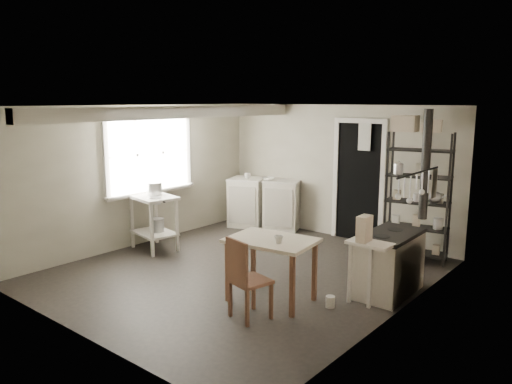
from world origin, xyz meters
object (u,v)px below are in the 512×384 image
Objects in this scene: stockpot at (154,191)px; work_table at (271,270)px; base_cabinets at (265,203)px; stove at (390,259)px; chair at (250,276)px; flour_sack at (400,246)px; shelf_rack at (418,198)px; prep_table at (154,225)px.

stockpot is 0.27× the size of work_table.
base_cabinets is at bearing 129.79° from work_table.
stove is at bearing -48.04° from base_cabinets.
work_table is at bearing -132.95° from stove.
chair is (2.38, -3.25, 0.02)m from base_cabinets.
shelf_rack is at bearing 61.29° from flour_sack.
work_table is 2.44m from flour_sack.
base_cabinets is (0.56, 2.17, -0.48)m from stockpot.
base_cabinets reaches higher than stove.
shelf_rack is at bearing 99.14° from stove.
flour_sack is at bearing -28.85° from base_cabinets.
stove is at bearing 75.51° from chair.
base_cabinets reaches higher than flour_sack.
prep_table is 0.87× the size of work_table.
flour_sack is (0.59, 2.36, -0.14)m from work_table.
stockpot reaches higher than work_table.
stove reaches higher than work_table.
base_cabinets is at bearing 78.47° from prep_table.
chair reaches higher than flour_sack.
prep_table is 2.76m from work_table.
work_table is at bearing -11.09° from stockpot.
shelf_rack is 4.06× the size of flour_sack.
shelf_rack is 2.76m from work_table.
shelf_rack reaches higher than stockpot.
base_cabinets is at bearing 166.65° from shelf_rack.
shelf_rack reaches higher than prep_table.
stockpot is at bearing 168.91° from work_table.
shelf_rack is at bearing -23.93° from base_cabinets.
flour_sack is (3.32, 1.91, -0.16)m from prep_table.
shelf_rack is 1.90× the size of work_table.
chair is at bearing -99.22° from flour_sack.
stove is at bearing 8.27° from stockpot.
chair is 2.94m from flour_sack.
chair reaches higher than prep_table.
work_table is 2.13× the size of flour_sack.
shelf_rack is (2.99, -0.12, 0.49)m from base_cabinets.
prep_table is 0.46× the size of shelf_rack.
stove is 1.07× the size of chair.
flour_sack is at bearing 94.36° from chair.
stockpot is at bearing -126.09° from base_cabinets.
base_cabinets is 2.95× the size of flour_sack.
stockpot is 0.14× the size of shelf_rack.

